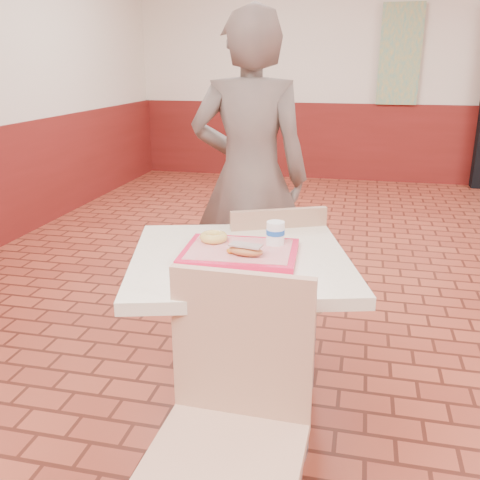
% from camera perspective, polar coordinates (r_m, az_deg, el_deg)
% --- Properties ---
extents(promo_poster, '(0.50, 0.03, 1.20)m').
position_cam_1_polar(promo_poster, '(7.25, 16.72, 18.42)').
color(promo_poster, gray).
rests_on(promo_poster, wainscot_band).
extents(main_table, '(0.80, 0.80, 0.84)m').
position_cam_1_polar(main_table, '(2.10, 0.00, -8.68)').
color(main_table, beige).
rests_on(main_table, ground).
extents(chair_main_front, '(0.45, 0.45, 0.95)m').
position_cam_1_polar(chair_main_front, '(1.65, -0.89, -18.51)').
color(chair_main_front, tan).
rests_on(chair_main_front, ground).
extents(chair_main_back, '(0.56, 0.56, 0.92)m').
position_cam_1_polar(chair_main_back, '(2.54, 3.29, -4.94)').
color(chair_main_back, tan).
rests_on(chair_main_back, ground).
extents(customer, '(0.70, 0.50, 1.80)m').
position_cam_1_polar(customer, '(3.01, 1.07, 6.57)').
color(customer, '#695B52').
rests_on(customer, ground).
extents(serving_tray, '(0.42, 0.33, 0.03)m').
position_cam_1_polar(serving_tray, '(1.98, -0.00, -1.29)').
color(serving_tray, '#E8113C').
rests_on(serving_tray, main_table).
extents(ring_donut, '(0.14, 0.14, 0.03)m').
position_cam_1_polar(ring_donut, '(2.06, -2.83, 0.33)').
color(ring_donut, '#E3BC52').
rests_on(ring_donut, serving_tray).
extents(long_john_donut, '(0.14, 0.09, 0.04)m').
position_cam_1_polar(long_john_donut, '(1.91, 0.52, -1.09)').
color(long_john_donut, '#BB6936').
rests_on(long_john_donut, serving_tray).
extents(paper_cup, '(0.07, 0.07, 0.09)m').
position_cam_1_polar(paper_cup, '(2.02, 3.80, 0.78)').
color(paper_cup, white).
rests_on(paper_cup, serving_tray).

